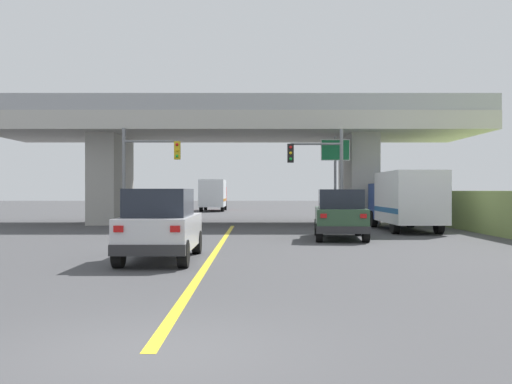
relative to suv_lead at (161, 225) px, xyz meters
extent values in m
plane|color=#424244|center=(1.37, 19.34, -1.01)|extent=(160.00, 160.00, 0.00)
cube|color=#B7B5AD|center=(1.37, 19.34, 4.75)|extent=(28.77, 8.98, 1.01)
cube|color=#A8A69F|center=(-6.11, 19.34, 1.61)|extent=(1.62, 5.39, 5.25)
cube|color=#A8A69F|center=(8.86, 19.34, 1.61)|extent=(1.62, 5.39, 5.25)
cube|color=#9EA0A5|center=(1.37, 15.00, 5.71)|extent=(28.77, 0.20, 0.90)
cube|color=#9EA0A5|center=(1.37, 23.68, 5.71)|extent=(28.77, 0.20, 0.90)
cube|color=yellow|center=(1.37, 3.42, -1.01)|extent=(0.20, 26.06, 0.01)
cube|color=silver|center=(0.00, 0.12, -0.20)|extent=(1.85, 4.56, 0.90)
cube|color=#1E232D|center=(0.00, -0.23, 0.63)|extent=(1.63, 2.51, 0.76)
cube|color=#2D2D30|center=(0.00, -2.12, -0.51)|extent=(1.89, 0.20, 0.28)
cube|color=red|center=(-0.69, -2.19, 0.02)|extent=(0.24, 0.06, 0.16)
cube|color=red|center=(0.69, -2.19, 0.02)|extent=(0.24, 0.06, 0.16)
cylinder|color=black|center=(-0.83, 1.85, -0.65)|extent=(0.26, 0.72, 0.72)
cylinder|color=black|center=(0.83, 1.85, -0.65)|extent=(0.26, 0.72, 0.72)
cylinder|color=black|center=(-0.83, -1.62, -0.65)|extent=(0.26, 0.72, 0.72)
cylinder|color=black|center=(0.83, -1.62, -0.65)|extent=(0.26, 0.72, 0.72)
cube|color=#2D4C33|center=(6.12, 7.69, -0.20)|extent=(2.34, 4.77, 0.90)
cube|color=#1E232D|center=(6.10, 7.34, 0.63)|extent=(1.93, 2.68, 0.76)
cube|color=#2D2D30|center=(5.93, 5.44, -0.51)|extent=(2.01, 0.37, 0.28)
cube|color=red|center=(5.20, 5.43, 0.02)|extent=(0.24, 0.08, 0.16)
cube|color=red|center=(6.66, 5.30, 0.02)|extent=(0.24, 0.08, 0.16)
cylinder|color=black|center=(5.39, 9.52, -0.65)|extent=(0.32, 0.74, 0.72)
cylinder|color=black|center=(7.15, 9.37, -0.65)|extent=(0.32, 0.74, 0.72)
cylinder|color=black|center=(5.10, 6.01, -0.65)|extent=(0.32, 0.74, 0.72)
cylinder|color=black|center=(6.86, 5.86, -0.65)|extent=(0.32, 0.74, 0.72)
cube|color=navy|center=(10.00, 15.24, 0.39)|extent=(2.20, 2.00, 1.90)
cube|color=white|center=(10.00, 11.62, 0.65)|extent=(2.31, 5.23, 2.43)
cube|color=#195999|center=(10.00, 11.62, 0.04)|extent=(2.33, 5.13, 0.24)
cylinder|color=black|center=(9.00, 15.24, -0.56)|extent=(0.30, 0.90, 0.90)
cylinder|color=black|center=(11.00, 15.24, -0.56)|extent=(0.30, 0.90, 0.90)
cylinder|color=black|center=(9.00, 10.31, -0.56)|extent=(0.30, 0.90, 0.90)
cylinder|color=black|center=(11.00, 10.31, -0.56)|extent=(0.30, 0.90, 0.90)
cylinder|color=slate|center=(7.06, 13.73, 1.55)|extent=(0.18, 0.18, 5.12)
cylinder|color=slate|center=(5.75, 13.73, 3.35)|extent=(2.61, 0.12, 0.12)
cube|color=black|center=(4.45, 13.73, 2.87)|extent=(0.32, 0.26, 0.96)
sphere|color=red|center=(4.45, 13.58, 3.17)|extent=(0.16, 0.16, 0.16)
sphere|color=gold|center=(4.45, 13.58, 2.87)|extent=(0.16, 0.16, 0.16)
sphere|color=green|center=(4.45, 13.58, 2.57)|extent=(0.16, 0.16, 0.16)
cylinder|color=slate|center=(-4.31, 14.70, 1.63)|extent=(0.18, 0.18, 5.28)
cylinder|color=slate|center=(-2.90, 14.70, 3.56)|extent=(2.83, 0.12, 0.12)
cube|color=gold|center=(-1.48, 14.70, 3.08)|extent=(0.32, 0.26, 0.96)
sphere|color=red|center=(-1.48, 14.55, 3.38)|extent=(0.16, 0.16, 0.16)
sphere|color=gold|center=(-1.48, 14.55, 3.08)|extent=(0.16, 0.16, 0.16)
sphere|color=green|center=(-1.48, 14.55, 2.78)|extent=(0.16, 0.16, 0.16)
cylinder|color=slate|center=(7.07, 16.28, 1.47)|extent=(0.14, 0.14, 4.97)
cube|color=#146638|center=(7.07, 16.22, 3.21)|extent=(1.52, 0.08, 1.09)
cube|color=white|center=(7.07, 16.21, 3.21)|extent=(1.60, 0.04, 1.17)
cube|color=red|center=(-1.48, 44.02, 0.39)|extent=(2.20, 2.00, 1.90)
cube|color=silver|center=(-1.48, 40.41, 0.72)|extent=(2.31, 5.21, 2.57)
cube|color=#B26619|center=(-1.48, 40.41, 0.08)|extent=(2.33, 5.10, 0.24)
cylinder|color=black|center=(-2.48, 44.02, -0.56)|extent=(0.30, 0.90, 0.90)
cylinder|color=black|center=(-0.48, 44.02, -0.56)|extent=(0.30, 0.90, 0.90)
cylinder|color=black|center=(-2.48, 39.11, -0.56)|extent=(0.30, 0.90, 0.90)
cylinder|color=black|center=(-0.48, 39.11, -0.56)|extent=(0.30, 0.90, 0.90)
camera|label=1|loc=(2.68, -16.77, 0.95)|focal=41.86mm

